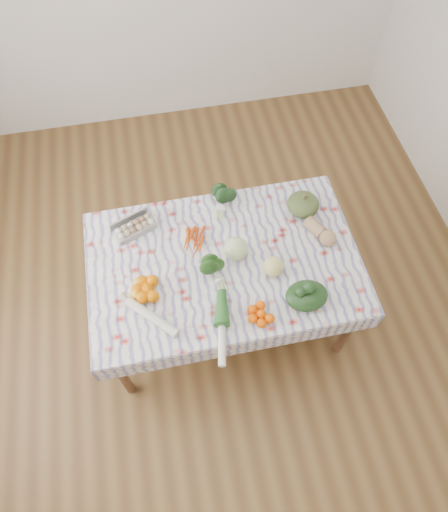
{
  "coord_description": "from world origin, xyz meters",
  "views": [
    {
      "loc": [
        -0.28,
        -1.39,
        3.16
      ],
      "look_at": [
        0.0,
        0.0,
        0.82
      ],
      "focal_mm": 32.0,
      "sensor_mm": 36.0,
      "label": 1
    }
  ],
  "objects_px": {
    "dining_table": "(224,268)",
    "kabocha_squash": "(303,204)",
    "cabbage": "(236,249)",
    "butternut_squash": "(321,231)",
    "grapefruit": "(274,266)",
    "egg_carton": "(135,229)"
  },
  "relations": [
    {
      "from": "dining_table",
      "to": "grapefruit",
      "type": "relative_size",
      "value": 13.04
    },
    {
      "from": "egg_carton",
      "to": "grapefruit",
      "type": "relative_size",
      "value": 2.16
    },
    {
      "from": "kabocha_squash",
      "to": "grapefruit",
      "type": "relative_size",
      "value": 1.66
    },
    {
      "from": "dining_table",
      "to": "grapefruit",
      "type": "bearing_deg",
      "value": -25.57
    },
    {
      "from": "egg_carton",
      "to": "butternut_squash",
      "type": "relative_size",
      "value": 1.17
    },
    {
      "from": "cabbage",
      "to": "butternut_squash",
      "type": "bearing_deg",
      "value": 3.49
    },
    {
      "from": "egg_carton",
      "to": "cabbage",
      "type": "relative_size",
      "value": 1.81
    },
    {
      "from": "egg_carton",
      "to": "grapefruit",
      "type": "bearing_deg",
      "value": -52.31
    },
    {
      "from": "kabocha_squash",
      "to": "butternut_squash",
      "type": "distance_m",
      "value": 0.22
    },
    {
      "from": "kabocha_squash",
      "to": "cabbage",
      "type": "distance_m",
      "value": 0.55
    },
    {
      "from": "butternut_squash",
      "to": "grapefruit",
      "type": "xyz_separation_m",
      "value": [
        -0.36,
        -0.19,
        0.01
      ]
    },
    {
      "from": "dining_table",
      "to": "butternut_squash",
      "type": "distance_m",
      "value": 0.65
    },
    {
      "from": "dining_table",
      "to": "grapefruit",
      "type": "distance_m",
      "value": 0.34
    },
    {
      "from": "dining_table",
      "to": "butternut_squash",
      "type": "xyz_separation_m",
      "value": [
        0.63,
        0.06,
        0.14
      ]
    },
    {
      "from": "dining_table",
      "to": "kabocha_squash",
      "type": "height_order",
      "value": "kabocha_squash"
    },
    {
      "from": "egg_carton",
      "to": "dining_table",
      "type": "bearing_deg",
      "value": -54.62
    },
    {
      "from": "butternut_squash",
      "to": "grapefruit",
      "type": "distance_m",
      "value": 0.4
    },
    {
      "from": "butternut_squash",
      "to": "kabocha_squash",
      "type": "bearing_deg",
      "value": 76.62
    },
    {
      "from": "cabbage",
      "to": "grapefruit",
      "type": "bearing_deg",
      "value": -39.2
    },
    {
      "from": "dining_table",
      "to": "kabocha_squash",
      "type": "distance_m",
      "value": 0.65
    },
    {
      "from": "cabbage",
      "to": "butternut_squash",
      "type": "distance_m",
      "value": 0.55
    },
    {
      "from": "dining_table",
      "to": "grapefruit",
      "type": "xyz_separation_m",
      "value": [
        0.27,
        -0.13,
        0.15
      ]
    }
  ]
}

